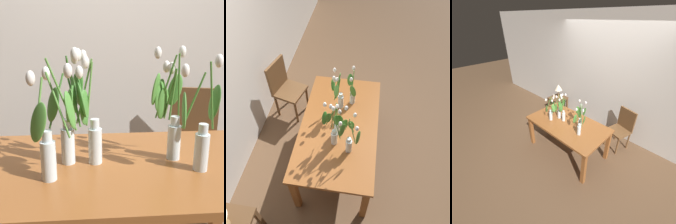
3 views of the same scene
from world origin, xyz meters
TOP-DOWN VIEW (x-y plane):
  - ground_plane at (0.00, 0.00)m, footprint 18.00×18.00m
  - room_wall_rear at (0.00, 1.30)m, footprint 9.00×0.10m
  - dining_table at (0.00, 0.00)m, footprint 1.60×0.90m
  - tulip_vase_0 at (-0.24, 0.02)m, footprint 0.22×0.27m
  - tulip_vase_1 at (-0.31, -0.15)m, footprint 0.22×0.25m
  - tulip_vase_2 at (0.37, -0.10)m, footprint 0.21×0.14m
  - tulip_vase_3 at (0.26, 0.05)m, footprint 0.21×0.16m
  - tulip_vase_4 at (-0.15, 0.00)m, footprint 0.15×0.12m
  - dining_chair at (0.75, 0.93)m, footprint 0.49×0.49m
  - side_table at (-1.23, 0.91)m, footprint 0.44×0.44m
  - table_lamp at (-1.22, 0.93)m, footprint 0.22×0.22m
  - pillar_candle at (-1.34, 0.85)m, footprint 0.06×0.06m

SIDE VIEW (x-z plane):
  - ground_plane at x=0.00m, z-range 0.00..0.00m
  - side_table at x=-1.23m, z-range 0.16..0.71m
  - dining_chair at x=0.75m, z-range 0.06..0.99m
  - pillar_candle at x=-1.34m, z-range 0.55..0.62m
  - dining_table at x=0.00m, z-range 0.28..1.02m
  - table_lamp at x=-1.22m, z-range 0.66..1.06m
  - tulip_vase_2 at x=0.37m, z-range 0.65..1.19m
  - tulip_vase_4 at x=-0.15m, z-range 0.65..1.21m
  - tulip_vase_1 at x=-0.31m, z-range 0.66..1.23m
  - tulip_vase_0 at x=-0.24m, z-range 0.69..1.26m
  - tulip_vase_3 at x=0.26m, z-range 0.69..1.26m
  - room_wall_rear at x=0.00m, z-range 0.00..2.70m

